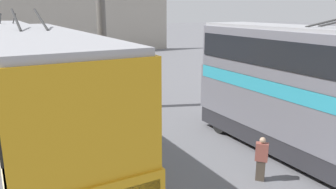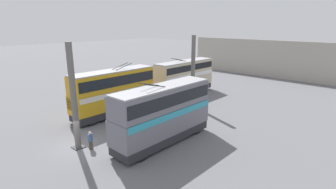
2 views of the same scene
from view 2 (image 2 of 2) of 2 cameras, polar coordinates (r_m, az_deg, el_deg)
The scene contains 11 objects.
ground_plane at distance 24.17m, azimuth -18.87°, elevation -10.85°, with size 240.00×240.00×0.00m, color slate.
depot_back_wall at distance 55.09m, azimuth 21.94°, elevation 7.17°, with size 0.50×36.00×7.15m.
support_column_near at distance 22.66m, azimuth -19.83°, elevation -0.92°, with size 0.91×0.91×8.93m.
support_column_far at distance 32.76m, azimuth 5.44°, elevation 4.72°, with size 0.91×0.91×8.93m.
bus_left_far at distance 22.73m, azimuth -1.04°, elevation -3.63°, with size 10.09×2.54×5.80m.
bus_right_near at distance 30.44m, azimuth -11.69°, elevation 1.00°, with size 10.27×2.54×5.84m.
bus_right_far at distance 38.99m, azimuth 3.64°, elevation 4.21°, with size 10.77×2.54×5.59m.
person_by_right_row at distance 29.44m, azimuth -7.27°, elevation -3.37°, with size 0.48×0.44×1.79m.
person_aisle_foreground at distance 23.22m, azimuth -16.52°, elevation -9.46°, with size 0.48×0.43×1.60m.
person_by_left_row at distance 24.83m, azimuth -6.57°, elevation -7.24°, with size 0.47×0.46×1.60m.
oil_drum at distance 31.94m, azimuth 7.47°, elevation -2.84°, with size 0.58×0.58×0.89m.
Camera 2 is at (-9.77, -19.56, 10.31)m, focal length 28.00 mm.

